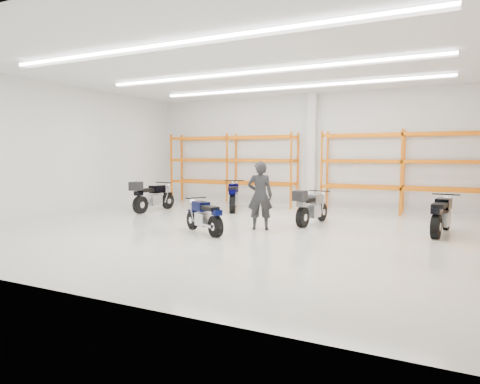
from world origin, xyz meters
The scene contains 11 objects.
ground centered at (0.00, 0.00, 0.00)m, with size 14.00×14.00×0.00m, color beige.
room_shell centered at (0.00, 0.03, 3.28)m, with size 14.02×12.02×4.51m.
motorcycle_main centered at (-0.90, -0.83, 0.44)m, with size 1.70×1.10×0.94m.
motorcycle_back_a centered at (-4.99, 2.07, 0.55)m, with size 0.72×2.25×1.15m.
motorcycle_back_b centered at (-2.38, 3.67, 0.52)m, with size 1.14×2.14×1.12m.
motorcycle_back_c centered at (1.19, 1.81, 0.52)m, with size 0.69×2.13×1.09m.
motorcycle_back_d centered at (4.76, 1.80, 0.49)m, with size 0.75×2.13×1.05m.
standing_man centered at (0.16, 0.40, 0.97)m, with size 0.70×0.46×1.93m, color black.
structural_column centered at (0.00, 5.82, 2.25)m, with size 0.32×0.32×4.50m, color white.
pallet_racking_back_left centered at (-3.40, 5.48, 1.79)m, with size 5.67×0.87×3.00m.
pallet_racking_back_right centered at (3.40, 5.48, 1.79)m, with size 5.67×0.87×3.00m.
Camera 1 is at (4.99, -10.54, 2.12)m, focal length 32.00 mm.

